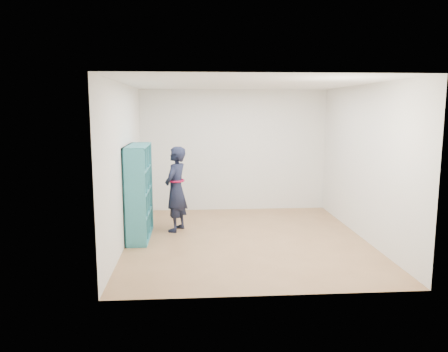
{
  "coord_description": "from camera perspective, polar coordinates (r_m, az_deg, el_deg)",
  "views": [
    {
      "loc": [
        -0.89,
        -7.11,
        2.22
      ],
      "look_at": [
        -0.36,
        0.3,
        1.05
      ],
      "focal_mm": 35.0,
      "sensor_mm": 36.0,
      "label": 1
    }
  ],
  "objects": [
    {
      "name": "person",
      "position": [
        7.89,
        -6.29,
        -1.71
      ],
      "size": [
        0.56,
        0.66,
        1.54
      ],
      "rotation": [
        0.0,
        0.0,
        -1.98
      ],
      "color": "black",
      "rests_on": "floor"
    },
    {
      "name": "wall_right",
      "position": [
        7.73,
        17.88,
        1.68
      ],
      "size": [
        0.02,
        4.5,
        2.6
      ],
      "primitive_type": "cube",
      "color": "white",
      "rests_on": "floor"
    },
    {
      "name": "ceiling",
      "position": [
        7.18,
        3.09,
        11.97
      ],
      "size": [
        4.5,
        4.5,
        0.0
      ],
      "primitive_type": "plane",
      "color": "white",
      "rests_on": "wall_back"
    },
    {
      "name": "smartphone",
      "position": [
        8.01,
        -7.02,
        -0.82
      ],
      "size": [
        0.02,
        0.12,
        0.15
      ],
      "rotation": [
        0.46,
        0.0,
        -0.1
      ],
      "color": "silver",
      "rests_on": "person"
    },
    {
      "name": "wall_back",
      "position": [
        9.45,
        1.31,
        3.35
      ],
      "size": [
        4.0,
        0.02,
        2.6
      ],
      "primitive_type": "cube",
      "color": "white",
      "rests_on": "floor"
    },
    {
      "name": "bookshelf",
      "position": [
        7.57,
        -11.26,
        -2.16
      ],
      "size": [
        0.35,
        1.2,
        1.6
      ],
      "color": "teal",
      "rests_on": "floor"
    },
    {
      "name": "floor",
      "position": [
        7.5,
        2.92,
        -8.27
      ],
      "size": [
        4.5,
        4.5,
        0.0
      ],
      "primitive_type": "plane",
      "color": "#936842",
      "rests_on": "ground"
    },
    {
      "name": "wall_left",
      "position": [
        7.26,
        -12.88,
        1.44
      ],
      "size": [
        0.02,
        4.5,
        2.6
      ],
      "primitive_type": "cube",
      "color": "white",
      "rests_on": "floor"
    },
    {
      "name": "wall_front",
      "position": [
        5.03,
        6.17,
        -1.63
      ],
      "size": [
        4.0,
        0.02,
        2.6
      ],
      "primitive_type": "cube",
      "color": "white",
      "rests_on": "floor"
    }
  ]
}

